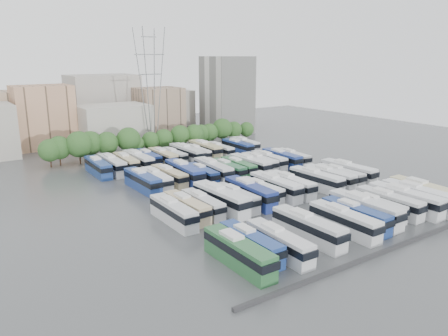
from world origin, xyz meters
TOP-DOWN VIEW (x-y plane):
  - ground at (0.00, 0.00)m, footprint 220.00×220.00m
  - parapet at (0.00, -33.00)m, footprint 56.00×0.50m
  - tree_line at (-2.44, 42.08)m, footprint 64.87×7.89m
  - city_buildings at (-7.46, 71.86)m, footprint 102.00×35.00m
  - apartment_tower at (34.00, 58.00)m, footprint 14.00×14.00m
  - electricity_pylon at (2.00, 50.00)m, footprint 9.00×6.91m
  - bus_r0_s0 at (-21.31, -24.83)m, footprint 2.84×12.82m
  - bus_r0_s1 at (-18.15, -23.27)m, footprint 2.57×11.74m
  - bus_r0_s2 at (-14.83, -25.25)m, footprint 2.95×12.10m
  - bus_r0_s4 at (-8.11, -23.97)m, footprint 3.07×12.99m
  - bus_r0_s6 at (-1.57, -25.04)m, footprint 2.82×12.58m
  - bus_r0_s7 at (1.81, -24.40)m, footprint 2.72×12.30m
  - bus_r0_s8 at (5.06, -23.60)m, footprint 2.97×13.44m
  - bus_r0_s9 at (8.31, -23.25)m, footprint 2.69×11.19m
  - bus_r0_s10 at (11.54, -23.54)m, footprint 2.76×12.35m
  - bus_r0_s11 at (14.80, -24.47)m, footprint 3.33×13.60m
  - bus_r0_s12 at (18.12, -24.71)m, footprint 3.00×13.60m
  - bus_r0_s13 at (21.25, -23.92)m, footprint 3.56×13.52m
  - bus_r1_s0 at (-21.24, -6.82)m, footprint 2.68×12.23m
  - bus_r1_s1 at (-18.13, -5.75)m, footprint 2.88×11.78m
  - bus_r1_s2 at (-15.01, -5.77)m, footprint 2.47×11.18m
  - bus_r1_s3 at (-11.45, -5.98)m, footprint 3.54×13.71m
  - bus_r1_s4 at (-8.35, -6.24)m, footprint 2.65×11.46m
  - bus_r1_s5 at (-4.99, -6.03)m, footprint 3.38×13.38m
  - bus_r1_s6 at (-1.82, -5.12)m, footprint 2.86×11.15m
  - bus_r1_s7 at (1.58, -5.47)m, footprint 2.82×12.86m
  - bus_r1_s8 at (5.03, -5.96)m, footprint 3.06×12.32m
  - bus_r1_s10 at (11.46, -6.56)m, footprint 3.42×12.83m
  - bus_r1_s11 at (15.09, -6.58)m, footprint 3.21×12.65m
  - bus_r1_s12 at (18.25, -6.68)m, footprint 2.93×11.84m
  - bus_r1_s13 at (21.64, -6.10)m, footprint 3.53×13.34m
  - bus_r2_s1 at (-17.99, 12.48)m, footprint 3.03×12.61m
  - bus_r2_s2 at (-14.89, 12.66)m, footprint 2.86×11.61m
  - bus_r2_s3 at (-11.67, 13.10)m, footprint 3.05×11.86m
  - bus_r2_s4 at (-8.18, 12.88)m, footprint 3.57×13.82m
  - bus_r2_s5 at (-4.84, 10.95)m, footprint 2.97×11.25m
  - bus_r2_s6 at (-1.69, 11.60)m, footprint 3.49×13.25m
  - bus_r2_s7 at (1.70, 10.99)m, footprint 2.68×11.60m
  - bus_r2_s8 at (4.92, 11.21)m, footprint 2.89×11.58m
  - bus_r2_s9 at (8.23, 11.34)m, footprint 3.24×12.48m
  - bus_r2_s10 at (11.43, 11.78)m, footprint 2.89×11.81m
  - bus_r2_s11 at (14.81, 12.33)m, footprint 2.85×11.64m
  - bus_r2_s12 at (18.27, 11.64)m, footprint 3.10×12.59m
  - bus_r2_s13 at (21.50, 11.26)m, footprint 3.09×11.57m
  - bus_r3_s0 at (-21.60, 28.75)m, footprint 2.88×12.37m
  - bus_r3_s1 at (-18.26, 28.93)m, footprint 2.86×12.66m
  - bus_r3_s2 at (-14.66, 29.41)m, footprint 3.09×12.06m
  - bus_r3_s3 at (-11.66, 29.13)m, footprint 2.94×12.98m
  - bus_r3_s4 at (-8.39, 30.83)m, footprint 2.61×11.58m
  - bus_r3_s5 at (-4.90, 29.78)m, footprint 2.69×12.00m
  - bus_r3_s6 at (-1.73, 29.99)m, footprint 2.54×10.89m
  - bus_r3_s7 at (1.71, 29.19)m, footprint 3.41×13.45m
  - bus_r3_s8 at (4.85, 29.52)m, footprint 2.77×11.32m
  - bus_r3_s9 at (8.33, 31.12)m, footprint 2.91×13.07m
  - bus_r3_s10 at (11.43, 29.25)m, footprint 2.85×11.47m
  - bus_r3_s12 at (17.94, 29.54)m, footprint 2.77×11.73m
  - bus_r3_s13 at (21.43, 31.02)m, footprint 2.86×11.67m

SIDE VIEW (x-z plane):
  - ground at x=0.00m, z-range 0.00..0.00m
  - parapet at x=0.00m, z-range 0.00..0.50m
  - bus_r3_s6 at x=-1.73m, z-range -0.03..3.37m
  - bus_r1_s6 at x=-1.82m, z-range -0.03..3.44m
  - bus_r0_s9 at x=8.31m, z-range -0.03..3.46m
  - bus_r2_s5 at x=-4.84m, z-range -0.03..3.47m
  - bus_r1_s2 at x=-15.01m, z-range -0.03..3.47m
  - bus_r3_s8 at x=4.85m, z-range -0.03..3.50m
  - bus_r3_s10 at x=11.43m, z-range -0.03..3.54m
  - bus_r1_s4 at x=-8.35m, z-range -0.03..3.55m
  - bus_r2_s13 at x=21.50m, z-range -0.03..3.56m
  - bus_r2_s8 at x=4.92m, z-range -0.03..3.58m
  - bus_r2_s2 at x=-14.89m, z-range -0.03..3.59m
  - bus_r3_s4 at x=-8.39m, z-range -0.03..3.59m
  - bus_r2_s7 at x=1.70m, z-range -0.03..3.60m
  - bus_r2_s11 at x=14.81m, z-range -0.03..3.60m
  - bus_r3_s13 at x=21.43m, z-range -0.03..3.61m
  - bus_r3_s12 at x=17.94m, z-range -0.03..3.63m
  - bus_r1_s1 at x=-18.13m, z-range -0.03..3.64m
  - bus_r0_s1 at x=-18.15m, z-range -0.03..3.65m
  - bus_r2_s10 at x=11.43m, z-range -0.03..3.65m
  - bus_r1_s12 at x=18.25m, z-range -0.03..3.66m
  - bus_r2_s3 at x=-11.67m, z-range -0.03..3.66m
  - bus_r3_s2 at x=-14.66m, z-range -0.03..3.72m
  - bus_r3_s5 at x=-4.90m, z-range -0.03..3.73m
  - bus_r0_s2 at x=-14.83m, z-range -0.03..3.74m
  - bus_r1_s0 at x=-21.24m, z-range -0.03..3.80m
  - bus_r1_s8 at x=5.03m, z-range -0.03..3.81m
  - bus_r0_s7 at x=1.81m, z-range -0.03..3.82m
  - bus_r3_s0 at x=-21.60m, z-range -0.04..3.83m
  - bus_r0_s10 at x=11.54m, z-range -0.04..3.84m
  - bus_r2_s9 at x=8.23m, z-range -0.04..3.85m
  - bus_r2_s12 at x=18.27m, z-range -0.04..3.89m
  - bus_r2_s1 at x=-17.99m, z-range -0.04..3.90m
  - bus_r1_s11 at x=15.09m, z-range -0.04..3.90m
  - bus_r0_s6 at x=-1.57m, z-range -0.04..3.91m
  - bus_r3_s1 at x=-18.26m, z-range -0.04..3.93m
  - bus_r1_s10 at x=11.46m, z-range -0.04..3.95m
  - bus_r0_s0 at x=-21.31m, z-range -0.04..3.98m
  - bus_r1_s7 at x=1.58m, z-range -0.04..4.00m
  - bus_r0_s4 at x=-8.11m, z-range -0.04..4.02m
  - bus_r3_s3 at x=-11.66m, z-range -0.04..4.03m
  - bus_r3_s9 at x=8.33m, z-range -0.04..4.06m
  - bus_r2_s6 at x=-1.69m, z-range -0.04..4.08m
  - bus_r1_s13 at x=21.64m, z-range -0.04..4.11m
  - bus_r1_s5 at x=-4.99m, z-range -0.04..4.13m
  - bus_r3_s7 at x=1.71m, z-range -0.04..4.15m
  - bus_r0_s13 at x=21.25m, z-range -0.04..4.17m
  - bus_r0_s8 at x=5.06m, z-range -0.04..4.17m
  - bus_r0_s11 at x=14.80m, z-range -0.04..4.21m
  - bus_r0_s12 at x=18.12m, z-range -0.04..4.23m
  - bus_r1_s3 at x=-11.45m, z-range -0.04..4.23m
  - bus_r2_s4 at x=-8.18m, z-range -0.04..4.26m
  - tree_line at x=-2.44m, z-range 0.24..8.53m
  - city_buildings at x=-7.46m, z-range -2.13..17.87m
  - apartment_tower at x=34.00m, z-range 0.00..26.00m
  - electricity_pylon at x=2.00m, z-range 1.75..35.57m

